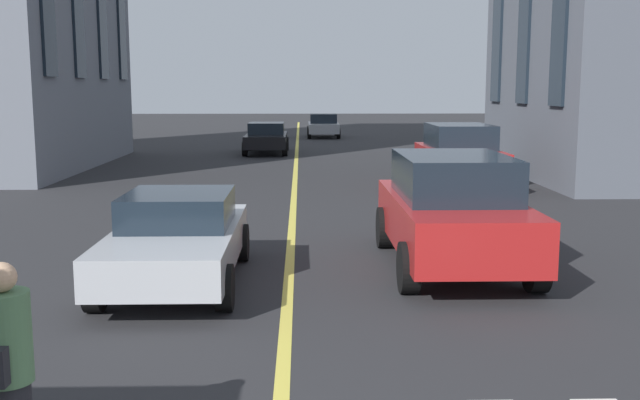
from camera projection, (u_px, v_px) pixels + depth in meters
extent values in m
cube|color=#D8C64C|center=(295.00, 184.00, 22.97)|extent=(80.00, 0.16, 0.01)
cube|color=#B7BABF|center=(177.00, 245.00, 11.30)|extent=(4.40, 1.80, 0.55)
cube|color=#19232D|center=(178.00, 209.00, 11.44)|extent=(1.85, 1.58, 0.50)
cylinder|color=black|center=(225.00, 288.00, 9.93)|extent=(0.64, 0.22, 0.64)
cylinder|color=black|center=(95.00, 289.00, 9.88)|extent=(0.64, 0.22, 0.64)
cylinder|color=black|center=(242.00, 243.00, 12.80)|extent=(0.64, 0.22, 0.64)
cylinder|color=black|center=(141.00, 243.00, 12.75)|extent=(0.64, 0.22, 0.64)
cube|color=#B7BABF|center=(323.00, 128.00, 43.93)|extent=(3.90, 1.75, 0.55)
cube|color=#19232D|center=(323.00, 118.00, 43.66)|extent=(1.64, 1.54, 0.55)
cylinder|color=black|center=(309.00, 131.00, 45.23)|extent=(0.60, 0.21, 0.60)
cylinder|color=black|center=(336.00, 131.00, 45.27)|extent=(0.60, 0.21, 0.60)
cylinder|color=black|center=(309.00, 134.00, 42.68)|extent=(0.60, 0.21, 0.60)
cylinder|color=black|center=(338.00, 134.00, 42.72)|extent=(0.60, 0.21, 0.60)
cube|color=#B21E1E|center=(452.00, 221.00, 12.27)|extent=(4.70, 1.95, 0.80)
cube|color=#19232D|center=(453.00, 176.00, 12.16)|extent=(2.59, 1.72, 0.70)
cylinder|color=black|center=(385.00, 227.00, 13.84)|extent=(0.76, 0.27, 0.76)
cylinder|color=black|center=(484.00, 227.00, 13.89)|extent=(0.76, 0.27, 0.76)
cylinder|color=black|center=(409.00, 268.00, 10.78)|extent=(0.76, 0.27, 0.76)
cylinder|color=black|center=(536.00, 267.00, 10.82)|extent=(0.76, 0.27, 0.76)
cube|color=#B21E1E|center=(459.00, 161.00, 22.08)|extent=(4.70, 1.95, 0.80)
cube|color=#19232D|center=(460.00, 136.00, 21.96)|extent=(2.59, 1.72, 0.70)
cylinder|color=black|center=(419.00, 169.00, 23.65)|extent=(0.76, 0.27, 0.76)
cylinder|color=black|center=(477.00, 169.00, 23.69)|extent=(0.76, 0.27, 0.76)
cylinder|color=black|center=(437.00, 181.00, 20.58)|extent=(0.76, 0.27, 0.76)
cylinder|color=black|center=(504.00, 181.00, 20.63)|extent=(0.76, 0.27, 0.76)
cube|color=black|center=(266.00, 140.00, 33.43)|extent=(4.40, 1.80, 0.55)
cube|color=#19232D|center=(266.00, 128.00, 33.57)|extent=(1.85, 1.58, 0.50)
cylinder|color=black|center=(285.00, 149.00, 32.06)|extent=(0.64, 0.22, 0.64)
cylinder|color=black|center=(245.00, 149.00, 32.02)|extent=(0.64, 0.22, 0.64)
cylinder|color=black|center=(286.00, 144.00, 34.93)|extent=(0.64, 0.22, 0.64)
cylinder|color=black|center=(249.00, 144.00, 34.89)|extent=(0.64, 0.22, 0.64)
cylinder|color=#4C724C|center=(5.00, 337.00, 5.47)|extent=(0.38, 0.38, 0.69)
sphere|color=tan|center=(1.00, 277.00, 5.40)|extent=(0.22, 0.22, 0.22)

